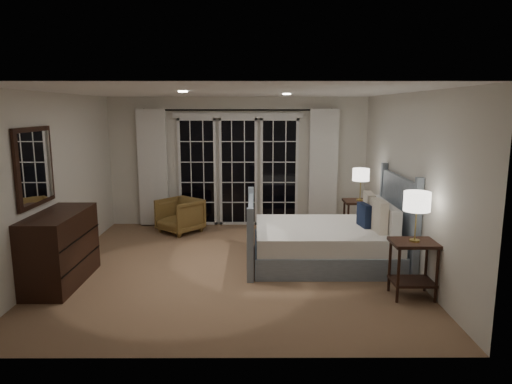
{
  "coord_description": "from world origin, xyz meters",
  "views": [
    {
      "loc": [
        0.32,
        -6.38,
        2.27
      ],
      "look_at": [
        0.34,
        0.31,
        1.05
      ],
      "focal_mm": 32.0,
      "sensor_mm": 36.0,
      "label": 1
    }
  ],
  "objects_px": {
    "nightstand_right": "(359,214)",
    "bed": "(328,241)",
    "nightstand_left": "(413,260)",
    "armchair": "(180,216)",
    "lamp_right": "(361,175)",
    "lamp_left": "(417,202)",
    "dresser": "(60,248)"
  },
  "relations": [
    {
      "from": "dresser",
      "to": "armchair",
      "type": "bearing_deg",
      "value": 65.29
    },
    {
      "from": "bed",
      "to": "nightstand_right",
      "type": "distance_m",
      "value": 1.4
    },
    {
      "from": "bed",
      "to": "nightstand_left",
      "type": "xyz_separation_m",
      "value": [
        0.83,
        -1.29,
        0.14
      ]
    },
    {
      "from": "bed",
      "to": "nightstand_right",
      "type": "height_order",
      "value": "bed"
    },
    {
      "from": "armchair",
      "to": "dresser",
      "type": "xyz_separation_m",
      "value": [
        -1.16,
        -2.52,
        0.16
      ]
    },
    {
      "from": "nightstand_left",
      "to": "lamp_left",
      "type": "xyz_separation_m",
      "value": [
        -0.0,
        0.0,
        0.72
      ]
    },
    {
      "from": "bed",
      "to": "dresser",
      "type": "xyz_separation_m",
      "value": [
        -3.65,
        -0.83,
        0.15
      ]
    },
    {
      "from": "nightstand_left",
      "to": "lamp_left",
      "type": "height_order",
      "value": "lamp_left"
    },
    {
      "from": "lamp_right",
      "to": "armchair",
      "type": "relative_size",
      "value": 0.8
    },
    {
      "from": "nightstand_right",
      "to": "dresser",
      "type": "distance_m",
      "value": 4.82
    },
    {
      "from": "nightstand_right",
      "to": "bed",
      "type": "bearing_deg",
      "value": -121.82
    },
    {
      "from": "lamp_right",
      "to": "nightstand_right",
      "type": "bearing_deg",
      "value": 180.0
    },
    {
      "from": "lamp_left",
      "to": "armchair",
      "type": "distance_m",
      "value": 4.54
    },
    {
      "from": "lamp_right",
      "to": "armchair",
      "type": "bearing_deg",
      "value": 171.04
    },
    {
      "from": "nightstand_left",
      "to": "armchair",
      "type": "relative_size",
      "value": 1.01
    },
    {
      "from": "nightstand_right",
      "to": "nightstand_left",
      "type": "bearing_deg",
      "value": -87.81
    },
    {
      "from": "lamp_left",
      "to": "dresser",
      "type": "height_order",
      "value": "lamp_left"
    },
    {
      "from": "armchair",
      "to": "dresser",
      "type": "height_order",
      "value": "dresser"
    },
    {
      "from": "nightstand_left",
      "to": "lamp_left",
      "type": "bearing_deg",
      "value": 180.0
    },
    {
      "from": "nightstand_right",
      "to": "lamp_left",
      "type": "bearing_deg",
      "value": -87.81
    },
    {
      "from": "lamp_left",
      "to": "bed",
      "type": "bearing_deg",
      "value": 122.63
    },
    {
      "from": "armchair",
      "to": "nightstand_left",
      "type": "bearing_deg",
      "value": -1.01
    },
    {
      "from": "nightstand_right",
      "to": "dresser",
      "type": "bearing_deg",
      "value": -155.3
    },
    {
      "from": "bed",
      "to": "lamp_left",
      "type": "relative_size",
      "value": 3.7
    },
    {
      "from": "nightstand_left",
      "to": "dresser",
      "type": "relative_size",
      "value": 0.52
    },
    {
      "from": "bed",
      "to": "nightstand_left",
      "type": "distance_m",
      "value": 1.54
    },
    {
      "from": "lamp_left",
      "to": "dresser",
      "type": "xyz_separation_m",
      "value": [
        -4.47,
        0.46,
        -0.71
      ]
    },
    {
      "from": "lamp_left",
      "to": "lamp_right",
      "type": "distance_m",
      "value": 2.48
    },
    {
      "from": "nightstand_left",
      "to": "lamp_right",
      "type": "xyz_separation_m",
      "value": [
        -0.09,
        2.47,
        0.68
      ]
    },
    {
      "from": "nightstand_right",
      "to": "lamp_left",
      "type": "relative_size",
      "value": 1.17
    },
    {
      "from": "bed",
      "to": "armchair",
      "type": "height_order",
      "value": "bed"
    },
    {
      "from": "nightstand_left",
      "to": "lamp_right",
      "type": "height_order",
      "value": "lamp_right"
    }
  ]
}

